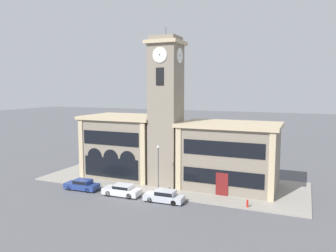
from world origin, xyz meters
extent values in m
plane|color=#56565B|center=(0.00, 0.00, 0.00)|extent=(300.00, 300.00, 0.00)
cube|color=gray|center=(0.00, 6.59, 0.07)|extent=(36.44, 13.18, 0.15)
cube|color=gray|center=(0.00, 5.20, 9.33)|extent=(3.76, 3.76, 18.67)
cube|color=tan|center=(0.00, 5.20, 18.89)|extent=(4.46, 4.46, 0.45)
cube|color=gray|center=(0.00, 5.20, 19.42)|extent=(3.46, 3.46, 0.60)
cylinder|color=#4C4C51|center=(0.00, 5.20, 20.32)|extent=(0.10, 0.10, 1.20)
cylinder|color=silver|center=(0.00, 3.27, 17.20)|extent=(1.94, 0.10, 1.94)
cylinder|color=black|center=(0.00, 3.20, 17.20)|extent=(0.16, 0.04, 0.16)
cylinder|color=silver|center=(1.93, 5.20, 17.20)|extent=(0.10, 1.94, 1.94)
cylinder|color=black|center=(2.00, 5.20, 17.20)|extent=(0.04, 0.16, 0.16)
cube|color=black|center=(0.00, 3.28, 14.53)|extent=(1.05, 0.10, 2.20)
cube|color=gray|center=(-7.53, 7.25, 4.30)|extent=(10.70, 7.86, 8.60)
cube|color=tan|center=(-7.53, 7.25, 8.83)|extent=(11.40, 8.56, 0.45)
cube|color=tan|center=(-12.53, 3.26, 4.30)|extent=(0.70, 0.16, 8.60)
cube|color=tan|center=(-2.53, 3.26, 4.30)|extent=(0.70, 0.16, 8.60)
cube|color=black|center=(-7.53, 3.28, 6.19)|extent=(8.77, 0.10, 1.89)
cube|color=black|center=(-7.53, 3.28, 2.06)|extent=(8.56, 0.10, 2.75)
cylinder|color=black|center=(-10.20, 3.27, 3.44)|extent=(2.35, 0.06, 2.35)
cylinder|color=black|center=(-7.53, 3.27, 3.44)|extent=(2.35, 0.06, 2.35)
cylinder|color=black|center=(-4.85, 3.27, 3.44)|extent=(2.35, 0.06, 2.35)
cube|color=gray|center=(8.20, 7.25, 4.07)|extent=(12.04, 7.86, 8.15)
cube|color=tan|center=(8.20, 7.25, 8.37)|extent=(12.74, 8.56, 0.45)
cube|color=tan|center=(2.53, 3.26, 4.07)|extent=(0.70, 0.16, 8.15)
cube|color=tan|center=(13.87, 3.26, 4.07)|extent=(0.70, 0.16, 8.15)
cube|color=black|center=(8.20, 3.28, 5.87)|extent=(9.87, 0.10, 1.79)
cube|color=maroon|center=(8.20, 3.27, 1.47)|extent=(1.50, 0.12, 2.93)
cube|color=black|center=(8.20, 3.28, 2.35)|extent=(9.87, 0.10, 1.83)
cube|color=navy|center=(-9.07, -1.22, 0.52)|extent=(4.52, 1.94, 0.69)
cube|color=navy|center=(-8.90, -1.21, 1.11)|extent=(2.20, 1.67, 0.50)
cube|color=black|center=(-8.90, -1.21, 1.11)|extent=(2.12, 1.70, 0.38)
cylinder|color=black|center=(-10.42, -2.05, 0.32)|extent=(0.64, 0.25, 0.63)
cylinder|color=black|center=(-10.49, -0.51, 0.32)|extent=(0.64, 0.25, 0.63)
cylinder|color=black|center=(-7.66, -1.93, 0.32)|extent=(0.64, 0.25, 0.63)
cylinder|color=black|center=(-7.73, -0.40, 0.32)|extent=(0.64, 0.25, 0.63)
cube|color=silver|center=(-3.10, -1.22, 0.57)|extent=(4.71, 2.04, 0.74)
cube|color=silver|center=(-2.91, -1.21, 1.18)|extent=(2.29, 1.76, 0.47)
cube|color=black|center=(-2.91, -1.21, 1.18)|extent=(2.20, 1.79, 0.36)
cylinder|color=black|center=(-4.50, -2.10, 0.36)|extent=(0.72, 0.25, 0.71)
cylinder|color=black|center=(-4.56, -0.46, 0.36)|extent=(0.72, 0.25, 0.71)
cylinder|color=black|center=(-1.63, -1.98, 0.36)|extent=(0.72, 0.25, 0.71)
cylinder|color=black|center=(-1.69, -0.35, 0.36)|extent=(0.72, 0.25, 0.71)
cube|color=#B2B7C1|center=(2.52, -1.22, 0.50)|extent=(4.73, 1.92, 0.66)
cube|color=#B2B7C1|center=(2.71, -1.21, 1.12)|extent=(2.30, 1.65, 0.58)
cube|color=black|center=(2.71, -1.21, 1.12)|extent=(2.21, 1.68, 0.43)
cylinder|color=black|center=(1.11, -2.03, 0.32)|extent=(0.64, 0.25, 0.63)
cylinder|color=black|center=(1.05, -0.53, 0.32)|extent=(0.64, 0.25, 0.63)
cylinder|color=black|center=(3.99, -1.92, 0.32)|extent=(0.64, 0.25, 0.63)
cylinder|color=black|center=(3.93, -0.41, 0.32)|extent=(0.64, 0.25, 0.63)
cylinder|color=#4C4C51|center=(0.94, 0.68, 2.99)|extent=(0.12, 0.12, 5.67)
sphere|color=silver|center=(0.94, 0.68, 6.00)|extent=(0.36, 0.36, 0.36)
cylinder|color=black|center=(2.46, 0.60, 0.60)|extent=(0.18, 0.18, 0.90)
sphere|color=black|center=(2.46, 0.60, 1.13)|extent=(0.16, 0.16, 0.16)
cylinder|color=red|center=(11.73, 0.44, 0.50)|extent=(0.22, 0.22, 0.70)
sphere|color=red|center=(11.73, 0.44, 0.93)|extent=(0.19, 0.19, 0.19)
camera|label=1|loc=(17.22, -34.62, 13.05)|focal=35.00mm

